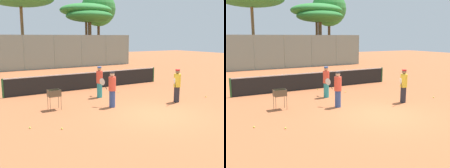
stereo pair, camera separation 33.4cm
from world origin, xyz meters
The scene contains 17 objects.
ground_plane centered at (0.00, 0.00, 0.00)m, with size 80.00×80.00×0.00m, color #B26038.
tennis_net centered at (0.00, 6.69, 0.56)m, with size 10.57×0.10×1.07m.
back_fence centered at (0.00, 18.25, 1.75)m, with size 21.67×0.08×3.49m.
tree_0 centered at (7.25, 22.62, 6.54)m, with size 6.56×6.56×7.39m.
tree_2 centered at (9.67, 23.88, 6.97)m, with size 4.63×4.63×9.32m.
tree_4 centered at (7.11, 21.36, 5.69)m, with size 5.73×5.73×6.48m.
player_white_outfit centered at (-0.61, 4.17, 0.88)m, with size 0.38×0.89×1.70m.
player_red_cap centered at (-1.05, 2.08, 0.87)m, with size 0.59×0.79×1.68m.
player_yellow_shirt centered at (2.28, 1.23, 0.87)m, with size 0.81×0.56×1.68m.
ball_cart centered at (-3.56, 3.02, 0.70)m, with size 0.56×0.41×0.93m.
tennis_ball_0 centered at (0.97, 4.77, 0.03)m, with size 0.07×0.07×0.07m, color #D1E54C.
tennis_ball_1 centered at (-4.17, 0.35, 0.03)m, with size 0.07×0.07×0.07m, color #D1E54C.
tennis_ball_2 centered at (4.46, 1.19, 0.03)m, with size 0.07×0.07×0.07m, color #D1E54C.
tennis_ball_3 centered at (0.23, 4.48, 0.03)m, with size 0.07×0.07×0.07m, color #D1E54C.
tennis_ball_4 centered at (-5.15, 1.03, 0.03)m, with size 0.07×0.07×0.07m, color #D1E54C.
tennis_ball_5 centered at (-0.17, 6.27, 0.03)m, with size 0.07×0.07×0.07m, color #D1E54C.
parked_car centered at (2.49, 22.15, 0.66)m, with size 4.20×1.70×1.60m.
Camera 2 is at (-6.89, -8.50, 3.30)m, focal length 42.00 mm.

